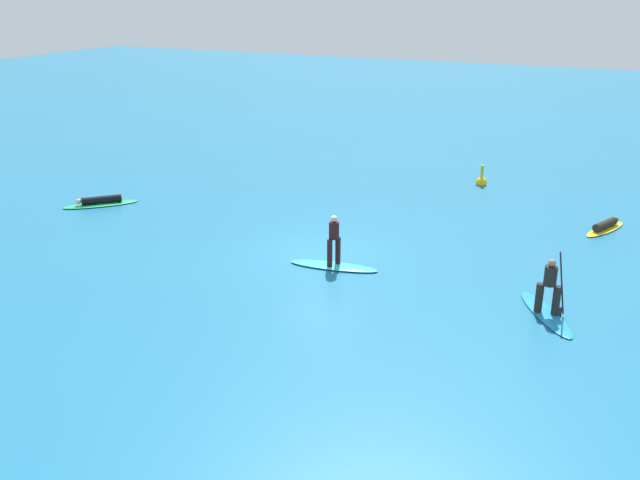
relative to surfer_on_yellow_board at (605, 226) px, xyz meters
name	(u,v)px	position (x,y,z in m)	size (l,w,h in m)	color
ground_plane	(320,254)	(-8.70, -6.70, -0.15)	(120.00, 120.00, 0.00)	#1E6B93
surfer_on_yellow_board	(605,226)	(0.00, 0.00, 0.00)	(1.55, 2.51, 0.39)	yellow
surfer_on_green_board	(100,202)	(-19.31, -5.61, -0.02)	(2.66, 2.69, 0.39)	#23B266
surfer_on_teal_board	(334,256)	(-7.78, -7.61, 0.27)	(3.02, 1.12, 1.79)	#33C6CC
surfer_on_blue_board	(548,300)	(-0.98, -8.25, 0.33)	(2.16, 2.85, 1.99)	#1E8CD1
marker_buoy	(481,182)	(-5.60, 4.12, 0.02)	(0.50, 0.50, 1.06)	yellow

